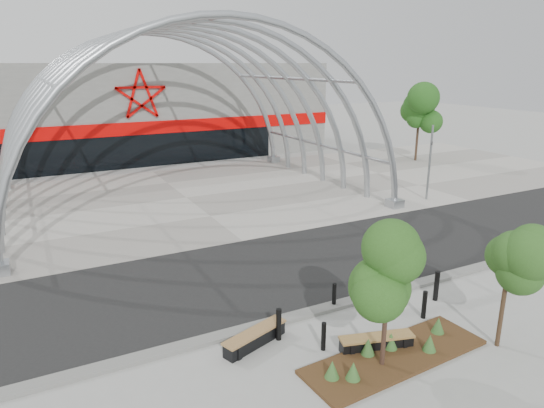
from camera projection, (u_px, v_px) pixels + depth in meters
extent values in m
plane|color=#9C9C97|center=(326.00, 306.00, 16.62)|extent=(140.00, 140.00, 0.00)
cube|color=black|center=(278.00, 268.00, 19.60)|extent=(140.00, 7.00, 0.02)
cube|color=gray|center=(186.00, 198.00, 29.83)|extent=(60.00, 17.00, 0.04)
cube|color=slate|center=(330.00, 307.00, 16.39)|extent=(60.00, 0.50, 0.12)
cube|color=slate|center=(123.00, 109.00, 44.06)|extent=(34.00, 15.00, 8.00)
cube|color=black|center=(145.00, 151.00, 38.47)|extent=(22.00, 0.25, 2.60)
cube|color=#D60302|center=(143.00, 128.00, 37.96)|extent=(34.00, 0.30, 1.00)
torus|color=#9FA4A9|center=(234.00, 235.00, 23.44)|extent=(20.36, 0.36, 20.36)
torus|color=#9FA4A9|center=(215.00, 221.00, 25.57)|extent=(20.36, 0.36, 20.36)
torus|color=#9FA4A9|center=(200.00, 209.00, 27.70)|extent=(20.36, 0.36, 20.36)
torus|color=#9FA4A9|center=(186.00, 198.00, 29.83)|extent=(20.36, 0.36, 20.36)
torus|color=#9FA4A9|center=(175.00, 189.00, 31.97)|extent=(20.36, 0.36, 20.36)
torus|color=#9FA4A9|center=(164.00, 181.00, 34.10)|extent=(20.36, 0.36, 20.36)
torus|color=#9FA4A9|center=(155.00, 174.00, 36.23)|extent=(20.36, 0.36, 20.36)
cylinder|color=#9FA4A9|center=(320.00, 145.00, 33.37)|extent=(0.20, 15.00, 0.20)
cylinder|color=#9FA4A9|center=(287.00, 78.00, 30.98)|extent=(0.20, 15.00, 0.20)
cylinder|color=#9FA4A9|center=(177.00, 26.00, 27.03)|extent=(0.20, 15.00, 0.20)
cylinder|color=#9FA4A9|center=(46.00, 82.00, 24.73)|extent=(0.20, 15.00, 0.20)
cylinder|color=#9FA4A9|center=(2.00, 173.00, 24.85)|extent=(0.20, 15.00, 0.20)
cube|color=#9FA4A9|center=(4.00, 186.00, 31.75)|extent=(0.80, 0.80, 0.50)
cube|color=#9FA4A9|center=(395.00, 204.00, 27.78)|extent=(0.80, 0.80, 0.50)
cube|color=#9FA4A9|center=(274.00, 159.00, 40.57)|extent=(0.80, 0.80, 0.50)
cube|color=#362512|center=(395.00, 356.00, 13.65)|extent=(5.75, 2.08, 0.11)
cone|color=#3A682C|center=(353.00, 371.00, 12.53)|extent=(0.39, 0.39, 0.49)
cone|color=#3A682C|center=(391.00, 340.00, 13.89)|extent=(0.39, 0.39, 0.49)
cone|color=#3A682C|center=(430.00, 343.00, 13.78)|extent=(0.39, 0.39, 0.49)
cone|color=#3A682C|center=(368.00, 346.00, 13.60)|extent=(0.39, 0.39, 0.49)
cone|color=#3A682C|center=(438.00, 325.00, 14.71)|extent=(0.39, 0.39, 0.49)
cone|color=#3A682C|center=(332.00, 369.00, 12.58)|extent=(0.39, 0.39, 0.49)
cylinder|color=slate|center=(430.00, 163.00, 28.84)|extent=(0.13, 0.13, 4.53)
imported|color=black|center=(431.00, 147.00, 28.56)|extent=(0.17, 0.64, 0.13)
cylinder|color=black|center=(384.00, 334.00, 12.97)|extent=(0.13, 0.13, 2.05)
ellipsoid|color=#214414|center=(389.00, 270.00, 12.45)|extent=(1.76, 1.76, 2.23)
cylinder|color=#322112|center=(501.00, 316.00, 14.01)|extent=(0.13, 0.13, 1.95)
ellipsoid|color=#244218|center=(510.00, 259.00, 13.51)|extent=(1.61, 1.61, 2.13)
cube|color=black|center=(255.00, 339.00, 14.25)|extent=(2.19, 1.11, 0.37)
cube|color=black|center=(235.00, 350.00, 13.67)|extent=(0.28, 0.49, 0.43)
cube|color=black|center=(274.00, 328.00, 14.81)|extent=(0.28, 0.49, 0.43)
cube|color=brown|center=(255.00, 332.00, 14.18)|extent=(2.26, 1.20, 0.07)
cube|color=black|center=(376.00, 344.00, 14.00)|extent=(2.17, 0.97, 0.36)
cube|color=black|center=(350.00, 347.00, 13.84)|extent=(0.25, 0.49, 0.43)
cube|color=black|center=(402.00, 340.00, 14.15)|extent=(0.25, 0.49, 0.43)
cube|color=olive|center=(377.00, 337.00, 13.93)|extent=(2.24, 1.06, 0.06)
cylinder|color=black|center=(279.00, 324.00, 14.45)|extent=(0.16, 0.16, 1.01)
cylinder|color=black|center=(324.00, 336.00, 13.94)|extent=(0.14, 0.14, 0.87)
cylinder|color=black|center=(334.00, 295.00, 16.40)|extent=(0.14, 0.14, 0.87)
cylinder|color=black|center=(436.00, 286.00, 16.86)|extent=(0.17, 0.17, 1.08)
cylinder|color=black|center=(424.00, 305.00, 15.69)|extent=(0.15, 0.15, 0.95)
cylinder|color=black|center=(417.00, 143.00, 40.81)|extent=(0.20, 0.20, 3.03)
ellipsoid|color=#124410|center=(419.00, 110.00, 40.04)|extent=(2.70, 2.70, 3.30)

